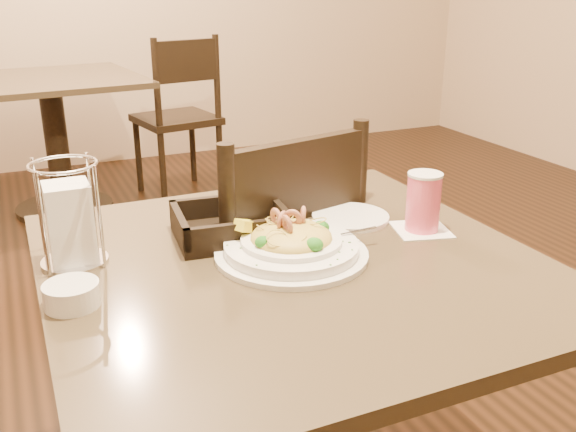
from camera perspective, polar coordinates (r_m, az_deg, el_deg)
name	(u,v)px	position (r m, az deg, el deg)	size (l,w,h in m)	color
main_table	(292,364)	(1.33, 0.36, -13.01)	(0.90, 0.90, 0.73)	black
background_table	(54,121)	(3.67, -20.10, 7.92)	(0.99, 0.99, 0.73)	black
dining_chair_near	(265,292)	(1.61, -2.02, -6.74)	(0.50, 0.50, 0.93)	black
dining_chair_far	(179,113)	(3.75, -9.63, 9.05)	(0.49, 0.49, 0.93)	black
pasta_bowl	(291,244)	(1.21, 0.28, -2.50)	(0.32, 0.29, 0.09)	white
drink_glass	(423,202)	(1.35, 11.94, 1.18)	(0.14, 0.14, 0.13)	white
bread_basket	(231,227)	(1.31, -5.10, -0.96)	(0.24, 0.20, 0.06)	black
napkin_caddy	(70,221)	(1.23, -18.82, -0.39)	(0.12, 0.12, 0.19)	silver
side_plate	(350,217)	(1.41, 5.57, -0.10)	(0.17, 0.17, 0.01)	white
butter_ramekin	(72,295)	(1.10, -18.68, -6.64)	(0.09, 0.09, 0.04)	white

